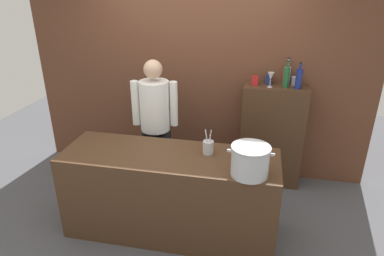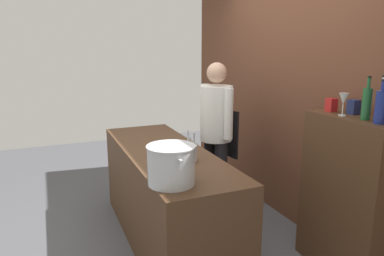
{
  "view_description": "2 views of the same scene",
  "coord_description": "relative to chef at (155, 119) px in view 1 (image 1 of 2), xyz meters",
  "views": [
    {
      "loc": [
        0.8,
        -2.79,
        2.45
      ],
      "look_at": [
        0.15,
        0.36,
        1.04
      ],
      "focal_mm": 31.68,
      "sensor_mm": 36.0,
      "label": 1
    },
    {
      "loc": [
        2.94,
        -0.97,
        1.82
      ],
      "look_at": [
        0.03,
        0.25,
        1.09
      ],
      "focal_mm": 33.2,
      "sensor_mm": 36.0,
      "label": 2
    }
  ],
  "objects": [
    {
      "name": "spice_tin_navy",
      "position": [
        1.25,
        0.57,
        0.39
      ],
      "size": [
        0.07,
        0.07,
        0.11
      ],
      "primitive_type": "cube",
      "color": "navy",
      "rests_on": "bar_cabinet"
    },
    {
      "name": "wine_bottle_clear",
      "position": [
        1.46,
        0.61,
        0.45
      ],
      "size": [
        0.08,
        0.08,
        0.32
      ],
      "color": "silver",
      "rests_on": "bar_cabinet"
    },
    {
      "name": "spice_tin_red",
      "position": [
        1.1,
        0.49,
        0.39
      ],
      "size": [
        0.07,
        0.07,
        0.11
      ],
      "primitive_type": "cube",
      "color": "red",
      "rests_on": "bar_cabinet"
    },
    {
      "name": "spice_tin_silver",
      "position": [
        1.56,
        0.58,
        0.38
      ],
      "size": [
        0.08,
        0.08,
        0.1
      ],
      "primitive_type": "cube",
      "color": "#B2B2B7",
      "rests_on": "bar_cabinet"
    },
    {
      "name": "wine_bottle_green",
      "position": [
        1.45,
        0.47,
        0.46
      ],
      "size": [
        0.07,
        0.07,
        0.32
      ],
      "color": "#1E592D",
      "rests_on": "bar_cabinet"
    },
    {
      "name": "wine_bottle_cobalt",
      "position": [
        1.59,
        0.45,
        0.45
      ],
      "size": [
        0.07,
        0.07,
        0.3
      ],
      "color": "navy",
      "rests_on": "bar_cabinet"
    },
    {
      "name": "bar_cabinet",
      "position": [
        1.35,
        0.5,
        -0.32
      ],
      "size": [
        0.76,
        0.32,
        1.3
      ],
      "primitive_type": "cube",
      "color": "#472D1C",
      "rests_on": "ground_plane"
    },
    {
      "name": "utensil_crock",
      "position": [
        0.72,
        -0.59,
        0.0
      ],
      "size": [
        0.1,
        0.1,
        0.26
      ],
      "color": "#B7BABF",
      "rests_on": "prep_counter"
    },
    {
      "name": "prep_counter",
      "position": [
        0.35,
        -0.69,
        -0.51
      ],
      "size": [
        2.12,
        0.7,
        0.9
      ],
      "primitive_type": "cube",
      "color": "#472D1C",
      "rests_on": "ground_plane"
    },
    {
      "name": "brick_back_panel",
      "position": [
        0.35,
        0.71,
        0.54
      ],
      "size": [
        4.4,
        0.1,
        3.0
      ],
      "primitive_type": "cube",
      "color": "brown",
      "rests_on": "ground_plane"
    },
    {
      "name": "wine_glass_wide",
      "position": [
        1.27,
        0.44,
        0.46
      ],
      "size": [
        0.07,
        0.07,
        0.18
      ],
      "color": "silver",
      "rests_on": "bar_cabinet"
    },
    {
      "name": "stockpot_large",
      "position": [
        1.13,
        -0.91,
        0.07
      ],
      "size": [
        0.4,
        0.34,
        0.27
      ],
      "color": "#B7BABF",
      "rests_on": "prep_counter"
    },
    {
      "name": "chef",
      "position": [
        0.0,
        0.0,
        0.0
      ],
      "size": [
        0.53,
        0.38,
        1.66
      ],
      "rotation": [
        0.0,
        0.0,
        3.28
      ],
      "color": "black",
      "rests_on": "ground_plane"
    },
    {
      "name": "ground_plane",
      "position": [
        0.35,
        -0.69,
        -0.96
      ],
      "size": [
        8.0,
        8.0,
        0.0
      ],
      "primitive_type": "plane",
      "color": "#4C4C51"
    }
  ]
}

